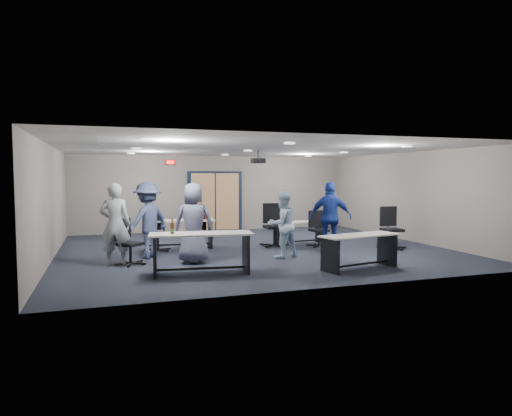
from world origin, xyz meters
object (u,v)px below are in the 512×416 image
object	(u,v)px
chair_loose_left	(130,242)
table_back_right	(300,229)
chair_back_b	(198,232)
chair_loose_right	(392,228)
chair_back_d	(319,229)
person_navy	(330,217)
table_front_right	(360,245)
chair_back_a	(158,232)
person_gray	(115,224)
person_lightblue	(282,224)
chair_back_c	(274,225)
person_back	(148,220)
person_plaid	(194,223)
table_back_left	(179,229)
table_front_left	(201,246)

from	to	relation	value
chair_loose_left	table_back_right	bearing A→B (deg)	-22.92
chair_back_b	chair_loose_right	bearing A→B (deg)	1.49
chair_back_d	person_navy	xyz separation A→B (m)	(-0.17, -0.99, 0.41)
chair_back_b	person_navy	distance (m)	3.58
chair_back_b	table_front_right	bearing A→B (deg)	-33.22
chair_back_a	person_gray	world-z (taller)	person_gray
table_back_right	chair_back_a	world-z (taller)	chair_back_a
table_back_right	person_lightblue	xyz separation A→B (m)	(-1.29, -1.86, 0.35)
person_lightblue	person_navy	bearing A→B (deg)	177.75
chair_back_a	chair_back_d	world-z (taller)	chair_back_a
chair_back_c	person_back	bearing A→B (deg)	-166.88
person_plaid	chair_back_a	bearing A→B (deg)	-55.38
person_gray	person_lightblue	size ratio (longest dim) A/B	1.14
person_plaid	person_gray	bearing A→B (deg)	7.92
person_lightblue	chair_loose_left	bearing A→B (deg)	-16.12
table_back_right	chair_back_b	bearing A→B (deg)	168.65
chair_back_c	table_back_right	bearing A→B (deg)	13.51
table_back_left	person_gray	distance (m)	2.61
table_front_right	chair_back_b	size ratio (longest dim) A/B	2.07
chair_back_d	person_navy	world-z (taller)	person_navy
person_lightblue	person_back	distance (m)	3.25
person_gray	person_navy	distance (m)	5.30
table_front_left	chair_loose_right	world-z (taller)	chair_loose_right
person_gray	chair_back_c	bearing A→B (deg)	-147.24
chair_loose_left	chair_loose_right	world-z (taller)	chair_loose_right
table_front_left	person_plaid	distance (m)	1.25
person_gray	chair_loose_right	bearing A→B (deg)	-165.85
chair_back_c	person_plaid	distance (m)	3.13
table_front_right	table_back_left	bearing A→B (deg)	117.02
table_front_right	person_back	bearing A→B (deg)	134.45
person_plaid	person_navy	xyz separation A→B (m)	(3.60, 0.31, 0.00)
person_gray	person_back	world-z (taller)	same
chair_back_c	chair_loose_left	world-z (taller)	chair_back_c
table_back_right	person_gray	world-z (taller)	person_gray
chair_back_a	chair_back_b	bearing A→B (deg)	-14.96
table_front_left	person_gray	xyz separation A→B (m)	(-1.61, 1.48, 0.34)
table_front_left	chair_back_b	bearing A→B (deg)	86.80
chair_back_c	chair_back_d	world-z (taller)	chair_back_c
chair_back_c	table_back_left	bearing A→B (deg)	170.70
chair_back_d	person_gray	world-z (taller)	person_gray
person_gray	table_back_left	bearing A→B (deg)	-117.05
chair_loose_left	chair_loose_right	size ratio (longest dim) A/B	0.90
chair_back_a	chair_back_d	size ratio (longest dim) A/B	1.02
table_front_left	person_navy	size ratio (longest dim) A/B	1.16
chair_loose_right	person_gray	xyz separation A→B (m)	(-7.14, 0.01, 0.34)
chair_loose_right	table_front_left	bearing A→B (deg)	-157.06
table_front_right	person_plaid	distance (m)	3.69
chair_back_c	chair_back_a	bearing A→B (deg)	178.27
chair_loose_left	person_back	size ratio (longest dim) A/B	0.56
table_back_left	person_lightblue	distance (m)	3.08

